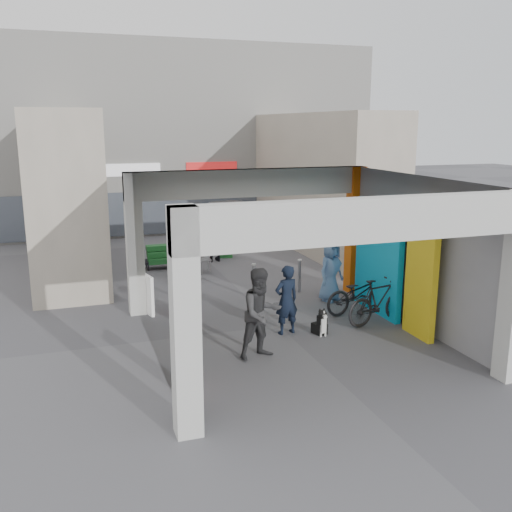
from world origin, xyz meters
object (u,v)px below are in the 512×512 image
object	(u,v)px
man_back_turned	(261,313)
man_elderly	(331,271)
cafe_set	(188,266)
produce_stand	(162,259)
border_collie	(321,324)
bicycle_front	(359,293)
bicycle_rear	(379,301)
man_crates	(215,236)
white_van	(237,216)
man_with_dog	(286,300)

from	to	relation	value
man_back_turned	man_elderly	bearing A→B (deg)	32.04
man_elderly	man_back_turned	bearing A→B (deg)	-159.08
cafe_set	produce_stand	world-z (taller)	cafe_set
border_collie	bicycle_front	world-z (taller)	bicycle_front
cafe_set	bicycle_rear	world-z (taller)	bicycle_rear
produce_stand	border_collie	bearing A→B (deg)	-88.75
border_collie	bicycle_front	distance (m)	1.95
cafe_set	border_collie	bearing A→B (deg)	-74.01
man_crates	white_van	world-z (taller)	man_crates
man_elderly	man_crates	bearing A→B (deg)	84.19
man_elderly	produce_stand	bearing A→B (deg)	102.29
man_crates	border_collie	bearing A→B (deg)	89.61
man_back_turned	white_van	bearing A→B (deg)	62.18
produce_stand	bicycle_front	size ratio (longest dim) A/B	0.59
bicycle_front	produce_stand	bearing A→B (deg)	23.20
man_back_turned	man_with_dog	bearing A→B (deg)	35.09
border_collie	man_back_turned	distance (m)	1.96
border_collie	man_elderly	world-z (taller)	man_elderly
cafe_set	man_crates	bearing A→B (deg)	51.13
man_elderly	bicycle_front	world-z (taller)	man_elderly
man_back_turned	bicycle_rear	xyz separation A→B (m)	(3.29, 1.00, -0.38)
cafe_set	man_elderly	bearing A→B (deg)	-50.99
man_back_turned	produce_stand	bearing A→B (deg)	81.72
man_crates	cafe_set	bearing A→B (deg)	47.33
man_crates	bicycle_front	size ratio (longest dim) A/B	0.93
border_collie	man_with_dog	size ratio (longest dim) A/B	0.41
border_collie	white_van	bearing A→B (deg)	62.74
cafe_set	man_with_dog	xyz separation A→B (m)	(1.02, -5.68, 0.49)
produce_stand	bicycle_front	bearing A→B (deg)	-74.03
man_with_dog	man_crates	bearing A→B (deg)	-101.89
man_elderly	white_van	bearing A→B (deg)	63.26
bicycle_front	bicycle_rear	distance (m)	0.89
border_collie	produce_stand	bearing A→B (deg)	88.92
man_with_dog	bicycle_front	size ratio (longest dim) A/B	0.82
cafe_set	man_with_dog	size ratio (longest dim) A/B	0.88
man_back_turned	bicycle_front	size ratio (longest dim) A/B	0.96
man_crates	bicycle_front	world-z (taller)	man_crates
man_back_turned	man_elderly	distance (m)	4.25
produce_stand	white_van	world-z (taller)	white_van
bicycle_rear	border_collie	bearing A→B (deg)	86.69
cafe_set	bicycle_rear	xyz separation A→B (m)	(3.33, -5.77, 0.26)
cafe_set	produce_stand	bearing A→B (deg)	117.42
cafe_set	man_back_turned	distance (m)	6.80
cafe_set	man_crates	size ratio (longest dim) A/B	0.77
produce_stand	man_elderly	xyz separation A→B (m)	(3.67, -4.96, 0.52)
produce_stand	bicycle_rear	world-z (taller)	bicycle_rear
white_van	man_elderly	bearing A→B (deg)	167.91
man_crates	white_van	size ratio (longest dim) A/B	0.40
man_elderly	border_collie	bearing A→B (deg)	-144.52
border_collie	man_elderly	bearing A→B (deg)	40.57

